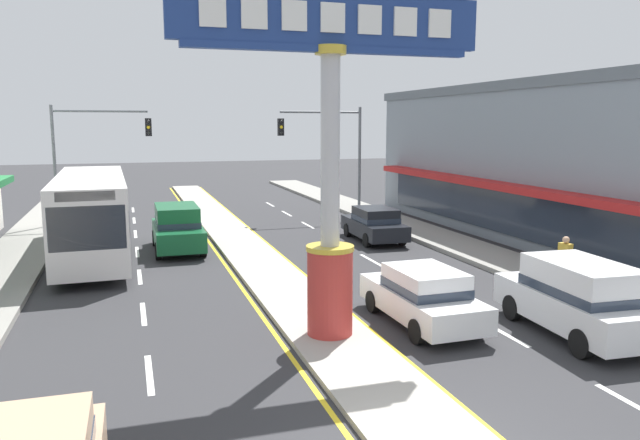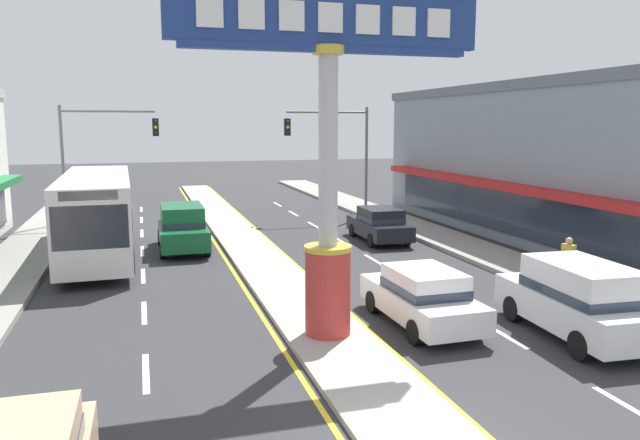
% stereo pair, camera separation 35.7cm
% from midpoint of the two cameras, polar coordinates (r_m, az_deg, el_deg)
% --- Properties ---
extents(median_strip, '(2.08, 52.00, 0.14)m').
position_cam_midpoint_polar(median_strip, '(26.96, -7.77, -2.24)').
color(median_strip, '#A39E93').
rests_on(median_strip, ground).
extents(sidewalk_left, '(2.52, 60.00, 0.18)m').
position_cam_midpoint_polar(sidewalk_left, '(25.04, -27.48, -4.00)').
color(sidewalk_left, gray).
rests_on(sidewalk_left, ground).
extents(sidewalk_right, '(2.52, 60.00, 0.18)m').
position_cam_midpoint_polar(sidewalk_right, '(28.01, 11.22, -1.87)').
color(sidewalk_right, gray).
rests_on(sidewalk_right, ground).
extents(lane_markings, '(8.82, 52.00, 0.01)m').
position_cam_midpoint_polar(lane_markings, '(25.67, -7.25, -2.95)').
color(lane_markings, silver).
rests_on(lane_markings, ground).
extents(district_sign, '(7.41, 1.17, 8.23)m').
position_cam_midpoint_polar(district_sign, '(14.50, 0.26, 6.25)').
color(district_sign, '#B7332D').
rests_on(district_sign, median_strip).
extents(storefront_right, '(9.19, 23.63, 7.14)m').
position_cam_midpoint_polar(storefront_right, '(31.29, 21.41, 5.23)').
color(storefront_right, gray).
rests_on(storefront_right, ground).
extents(traffic_light_left_side, '(4.86, 0.46, 6.20)m').
position_cam_midpoint_polar(traffic_light_left_side, '(33.50, -20.84, 6.62)').
color(traffic_light_left_side, slate).
rests_on(traffic_light_left_side, ground).
extents(traffic_light_right_side, '(4.86, 0.46, 6.20)m').
position_cam_midpoint_polar(traffic_light_right_side, '(34.27, 0.67, 7.24)').
color(traffic_light_right_side, slate).
rests_on(traffic_light_right_side, ground).
extents(suv_near_right_lane, '(1.99, 4.61, 1.90)m').
position_cam_midpoint_polar(suv_near_right_lane, '(26.23, -13.51, -0.69)').
color(suv_near_right_lane, '#14562D').
rests_on(suv_near_right_lane, ground).
extents(bus_far_right_lane, '(2.80, 11.26, 3.26)m').
position_cam_midpoint_polar(bus_far_right_lane, '(25.84, -20.85, 0.81)').
color(bus_far_right_lane, silver).
rests_on(bus_far_right_lane, ground).
extents(suv_near_left_lane, '(2.16, 4.70, 1.90)m').
position_cam_midpoint_polar(suv_near_left_lane, '(16.59, 22.32, -6.67)').
color(suv_near_left_lane, white).
rests_on(suv_near_left_lane, ground).
extents(sedan_mid_left_lane, '(1.94, 4.35, 1.53)m').
position_cam_midpoint_polar(sedan_mid_left_lane, '(27.78, 4.72, -0.36)').
color(sedan_mid_left_lane, black).
rests_on(sedan_mid_left_lane, ground).
extents(sedan_far_left_oncoming, '(1.91, 4.34, 1.53)m').
position_cam_midpoint_polar(sedan_far_left_oncoming, '(16.43, 8.94, -6.95)').
color(sedan_far_left_oncoming, white).
rests_on(sedan_far_left_oncoming, ground).
extents(street_bench, '(0.48, 1.60, 0.88)m').
position_cam_midpoint_polar(street_bench, '(21.12, 20.84, -4.26)').
color(street_bench, brown).
rests_on(street_bench, sidewalk_right).
extents(pedestrian_near_kerb, '(0.29, 0.43, 1.62)m').
position_cam_midpoint_polar(pedestrian_near_kerb, '(20.56, 21.37, -3.36)').
color(pedestrian_near_kerb, gold).
rests_on(pedestrian_near_kerb, sidewalk_right).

